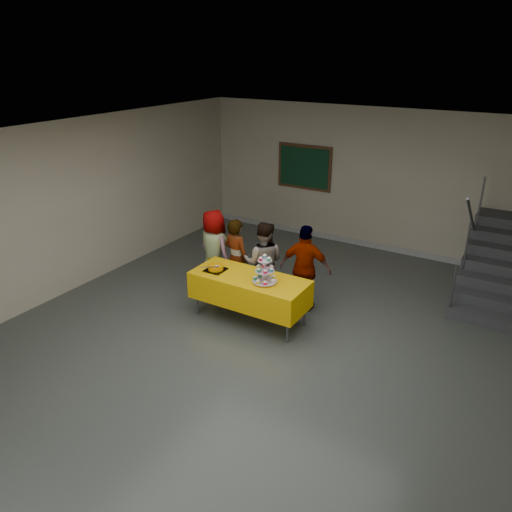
{
  "coord_description": "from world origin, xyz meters",
  "views": [
    {
      "loc": [
        3.11,
        -5.1,
        4.1
      ],
      "look_at": [
        -0.65,
        1.11,
        1.05
      ],
      "focal_mm": 35.0,
      "sensor_mm": 36.0,
      "label": 1
    }
  ],
  "objects_px": {
    "schoolchild_b": "(236,258)",
    "staircase": "(504,266)",
    "cupcake_stand": "(265,273)",
    "schoolchild_d": "(305,269)",
    "schoolchild_c": "(263,262)",
    "schoolchild_a": "(214,250)",
    "noticeboard": "(304,167)",
    "bear_cake": "(216,267)",
    "bake_table": "(249,289)"
  },
  "relations": [
    {
      "from": "cupcake_stand",
      "to": "schoolchild_b",
      "type": "distance_m",
      "value": 1.21
    },
    {
      "from": "cupcake_stand",
      "to": "bear_cake",
      "type": "relative_size",
      "value": 1.24
    },
    {
      "from": "bear_cake",
      "to": "schoolchild_d",
      "type": "relative_size",
      "value": 0.24
    },
    {
      "from": "bake_table",
      "to": "noticeboard",
      "type": "xyz_separation_m",
      "value": [
        -1.06,
        4.06,
        1.04
      ]
    },
    {
      "from": "schoolchild_a",
      "to": "schoolchild_d",
      "type": "bearing_deg",
      "value": -159.15
    },
    {
      "from": "bake_table",
      "to": "noticeboard",
      "type": "distance_m",
      "value": 4.32
    },
    {
      "from": "schoolchild_b",
      "to": "schoolchild_a",
      "type": "bearing_deg",
      "value": 6.95
    },
    {
      "from": "staircase",
      "to": "noticeboard",
      "type": "bearing_deg",
      "value": 169.25
    },
    {
      "from": "staircase",
      "to": "schoolchild_b",
      "type": "bearing_deg",
      "value": -147.02
    },
    {
      "from": "schoolchild_a",
      "to": "schoolchild_c",
      "type": "xyz_separation_m",
      "value": [
        1.0,
        0.03,
        -0.02
      ]
    },
    {
      "from": "bake_table",
      "to": "schoolchild_a",
      "type": "xyz_separation_m",
      "value": [
        -1.15,
        0.66,
        0.19
      ]
    },
    {
      "from": "schoolchild_b",
      "to": "schoolchild_d",
      "type": "height_order",
      "value": "schoolchild_d"
    },
    {
      "from": "schoolchild_d",
      "to": "schoolchild_c",
      "type": "bearing_deg",
      "value": -1.47
    },
    {
      "from": "schoolchild_c",
      "to": "schoolchild_d",
      "type": "relative_size",
      "value": 0.97
    },
    {
      "from": "bear_cake",
      "to": "schoolchild_a",
      "type": "bearing_deg",
      "value": 127.03
    },
    {
      "from": "schoolchild_a",
      "to": "schoolchild_d",
      "type": "relative_size",
      "value": 1.0
    },
    {
      "from": "noticeboard",
      "to": "bake_table",
      "type": "bearing_deg",
      "value": -75.36
    },
    {
      "from": "schoolchild_c",
      "to": "bake_table",
      "type": "bearing_deg",
      "value": 80.76
    },
    {
      "from": "schoolchild_b",
      "to": "noticeboard",
      "type": "height_order",
      "value": "noticeboard"
    },
    {
      "from": "bear_cake",
      "to": "schoolchild_d",
      "type": "distance_m",
      "value": 1.47
    },
    {
      "from": "schoolchild_a",
      "to": "staircase",
      "type": "xyz_separation_m",
      "value": [
        4.49,
        2.56,
        -0.26
      ]
    },
    {
      "from": "staircase",
      "to": "cupcake_stand",
      "type": "bearing_deg",
      "value": -132.71
    },
    {
      "from": "cupcake_stand",
      "to": "schoolchild_a",
      "type": "distance_m",
      "value": 1.64
    },
    {
      "from": "staircase",
      "to": "noticeboard",
      "type": "height_order",
      "value": "noticeboard"
    },
    {
      "from": "cupcake_stand",
      "to": "schoolchild_d",
      "type": "xyz_separation_m",
      "value": [
        0.28,
        0.85,
        -0.19
      ]
    },
    {
      "from": "schoolchild_c",
      "to": "noticeboard",
      "type": "xyz_separation_m",
      "value": [
        -0.91,
        3.36,
        0.88
      ]
    },
    {
      "from": "schoolchild_b",
      "to": "staircase",
      "type": "distance_m",
      "value": 4.77
    },
    {
      "from": "cupcake_stand",
      "to": "staircase",
      "type": "bearing_deg",
      "value": 47.29
    },
    {
      "from": "cupcake_stand",
      "to": "schoolchild_a",
      "type": "height_order",
      "value": "schoolchild_a"
    },
    {
      "from": "schoolchild_d",
      "to": "bake_table",
      "type": "bearing_deg",
      "value": 44.2
    },
    {
      "from": "schoolchild_c",
      "to": "schoolchild_a",
      "type": "bearing_deg",
      "value": -19.65
    },
    {
      "from": "bear_cake",
      "to": "bake_table",
      "type": "bearing_deg",
      "value": 7.57
    },
    {
      "from": "cupcake_stand",
      "to": "schoolchild_b",
      "type": "relative_size",
      "value": 0.31
    },
    {
      "from": "schoolchild_b",
      "to": "staircase",
      "type": "xyz_separation_m",
      "value": [
        4.0,
        2.6,
        -0.23
      ]
    },
    {
      "from": "bake_table",
      "to": "noticeboard",
      "type": "bearing_deg",
      "value": 104.64
    },
    {
      "from": "schoolchild_c",
      "to": "schoolchild_d",
      "type": "bearing_deg",
      "value": 166.1
    },
    {
      "from": "bake_table",
      "to": "schoolchild_d",
      "type": "height_order",
      "value": "schoolchild_d"
    },
    {
      "from": "schoolchild_d",
      "to": "staircase",
      "type": "relative_size",
      "value": 0.62
    },
    {
      "from": "cupcake_stand",
      "to": "schoolchild_c",
      "type": "relative_size",
      "value": 0.31
    },
    {
      "from": "bear_cake",
      "to": "schoolchild_c",
      "type": "height_order",
      "value": "schoolchild_c"
    },
    {
      "from": "cupcake_stand",
      "to": "schoolchild_c",
      "type": "height_order",
      "value": "schoolchild_c"
    },
    {
      "from": "bear_cake",
      "to": "schoolchild_a",
      "type": "relative_size",
      "value": 0.24
    },
    {
      "from": "schoolchild_b",
      "to": "staircase",
      "type": "bearing_deg",
      "value": -135.93
    },
    {
      "from": "schoolchild_c",
      "to": "cupcake_stand",
      "type": "bearing_deg",
      "value": 100.08
    },
    {
      "from": "schoolchild_d",
      "to": "staircase",
      "type": "height_order",
      "value": "staircase"
    },
    {
      "from": "bake_table",
      "to": "cupcake_stand",
      "type": "distance_m",
      "value": 0.5
    },
    {
      "from": "schoolchild_b",
      "to": "noticeboard",
      "type": "xyz_separation_m",
      "value": [
        -0.4,
        3.43,
        0.89
      ]
    },
    {
      "from": "schoolchild_a",
      "to": "schoolchild_b",
      "type": "relative_size",
      "value": 1.04
    },
    {
      "from": "bear_cake",
      "to": "schoolchild_a",
      "type": "xyz_separation_m",
      "value": [
        -0.56,
        0.74,
        -0.08
      ]
    },
    {
      "from": "bake_table",
      "to": "schoolchild_c",
      "type": "distance_m",
      "value": 0.73
    }
  ]
}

